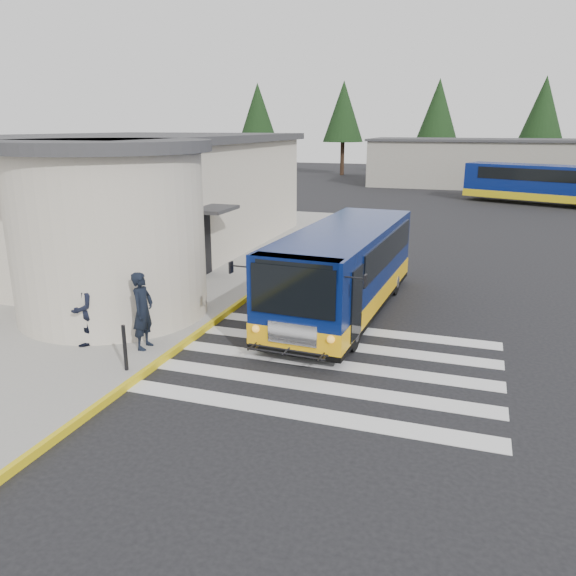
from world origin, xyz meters
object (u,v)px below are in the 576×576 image
(bollard, at_px, (125,348))
(transit_bus, at_px, (343,273))
(far_bus_a, at_px, (533,182))
(pedestrian_b, at_px, (82,309))
(pedestrian_a, at_px, (143,311))

(bollard, bearing_deg, transit_bus, 58.86)
(transit_bus, distance_m, bollard, 6.79)
(transit_bus, bearing_deg, far_bus_a, 78.71)
(pedestrian_b, height_order, far_bus_a, far_bus_a)
(bollard, relative_size, far_bus_a, 0.11)
(pedestrian_a, relative_size, bollard, 1.81)
(pedestrian_a, bearing_deg, pedestrian_b, 95.68)
(transit_bus, height_order, bollard, transit_bus)
(pedestrian_a, relative_size, far_bus_a, 0.20)
(bollard, bearing_deg, pedestrian_b, 151.72)
(pedestrian_a, height_order, far_bus_a, far_bus_a)
(pedestrian_b, height_order, bollard, pedestrian_b)
(pedestrian_b, distance_m, far_bus_a, 34.86)
(pedestrian_a, height_order, pedestrian_b, pedestrian_a)
(bollard, height_order, far_bus_a, far_bus_a)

